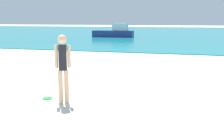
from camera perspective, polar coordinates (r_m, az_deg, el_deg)
The scene contains 4 objects.
water at distance 46.73m, azimuth 13.67°, elevation 7.07°, with size 160.00×60.00×0.06m, color teal.
person_standing at distance 6.78m, azimuth -10.19°, elevation 0.42°, with size 0.37×0.23×1.70m.
frisbee at distance 7.45m, azimuth -13.30°, elevation -6.37°, with size 0.26×0.26×0.03m, color green.
boat_near at distance 32.03m, azimuth 0.54°, elevation 7.24°, with size 4.71×1.60×1.59m.
Camera 1 is at (1.67, -0.93, 2.06)m, focal length 43.94 mm.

